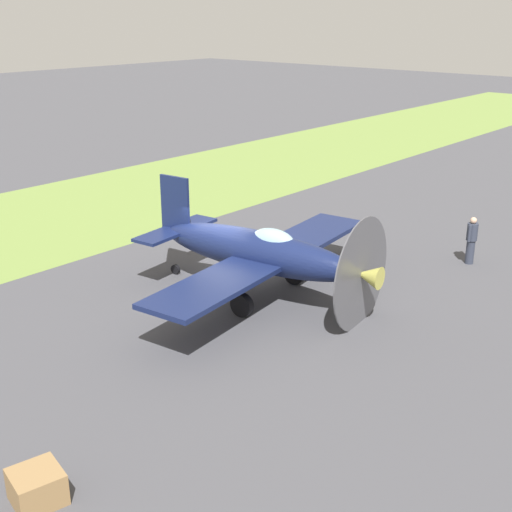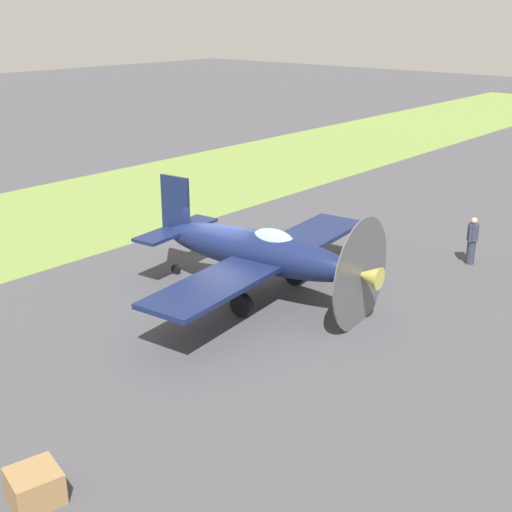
% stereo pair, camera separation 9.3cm
% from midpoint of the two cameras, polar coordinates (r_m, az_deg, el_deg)
% --- Properties ---
extents(ground_plane, '(160.00, 160.00, 0.00)m').
position_cam_midpoint_polar(ground_plane, '(22.93, -2.60, -2.04)').
color(ground_plane, '#424247').
extents(grass_verge, '(120.00, 11.00, 0.01)m').
position_cam_midpoint_polar(grass_verge, '(31.10, -17.39, 3.03)').
color(grass_verge, olive).
rests_on(grass_verge, ground).
extents(airplane_lead, '(10.23, 8.12, 3.63)m').
position_cam_midpoint_polar(airplane_lead, '(21.07, 0.24, 0.36)').
color(airplane_lead, '#141E47').
rests_on(airplane_lead, ground).
extents(ground_crew_chief, '(0.63, 0.38, 1.73)m').
position_cam_midpoint_polar(ground_crew_chief, '(25.31, 17.60, 1.35)').
color(ground_crew_chief, '#2D3342').
rests_on(ground_crew_chief, ground).
extents(supply_crate, '(1.08, 1.08, 0.64)m').
position_cam_midpoint_polar(supply_crate, '(13.81, -18.17, -17.99)').
color(supply_crate, olive).
rests_on(supply_crate, ground).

